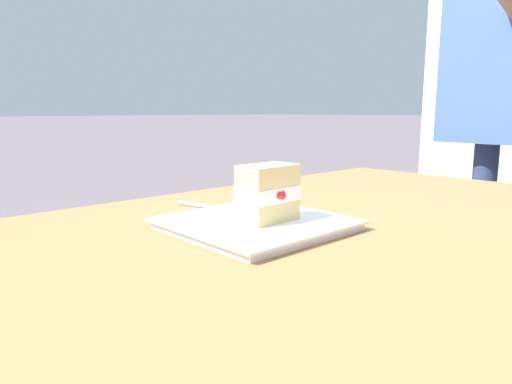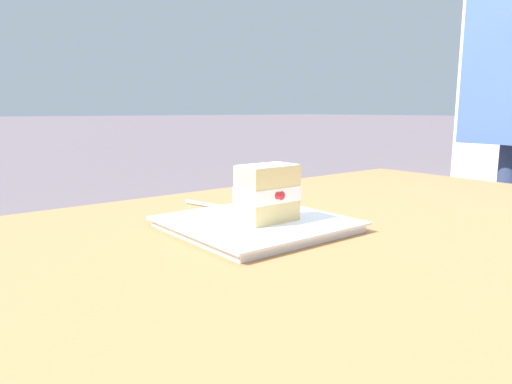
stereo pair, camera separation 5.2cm
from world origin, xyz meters
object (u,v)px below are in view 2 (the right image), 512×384
Objects in this scene: dessert_plate at (256,224)px; cake_slice at (268,193)px; patio_table at (405,294)px; dessert_fork at (223,207)px.

dessert_plate is 0.06m from cake_slice.
dessert_plate reaches higher than patio_table.
cake_slice is at bearing -101.57° from dessert_fork.
dessert_plate is at bearing 131.77° from patio_table.
dessert_plate is (-0.16, 0.18, 0.10)m from patio_table.
patio_table is 14.14× the size of cake_slice.
patio_table is 7.78× the size of dessert_fork.
dessert_plate is at bearing -105.54° from dessert_fork.
dessert_plate is 1.53× the size of dessert_fork.
dessert_fork reaches higher than patio_table.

